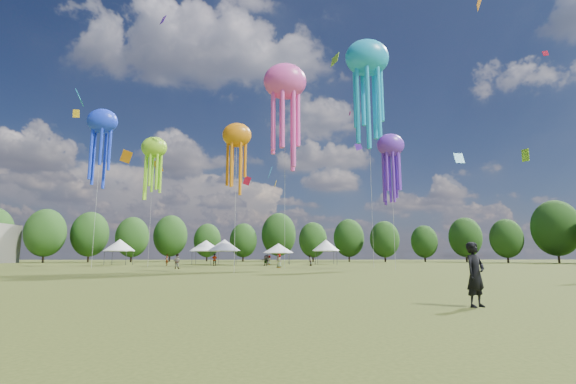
{
  "coord_description": "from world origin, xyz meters",
  "views": [
    {
      "loc": [
        0.88,
        -13.45,
        1.46
      ],
      "look_at": [
        2.55,
        15.0,
        6.0
      ],
      "focal_mm": 25.11,
      "sensor_mm": 36.0,
      "label": 1
    }
  ],
  "objects": [
    {
      "name": "observer_main",
      "position": [
        7.05,
        -1.83,
        0.94
      ],
      "size": [
        0.81,
        0.71,
        1.87
      ],
      "primitive_type": "imported",
      "rotation": [
        0.0,
        0.0,
        0.48
      ],
      "color": "black",
      "rests_on": "ground"
    },
    {
      "name": "ground",
      "position": [
        0.0,
        0.0,
        0.0
      ],
      "size": [
        300.0,
        300.0,
        0.0
      ],
      "primitive_type": "plane",
      "color": "#384416",
      "rests_on": "ground"
    },
    {
      "name": "treeline",
      "position": [
        -3.87,
        62.51,
        6.54
      ],
      "size": [
        201.57,
        95.24,
        13.43
      ],
      "color": "#38281C",
      "rests_on": "ground"
    },
    {
      "name": "show_kites",
      "position": [
        4.78,
        36.46,
        21.13
      ],
      "size": [
        40.82,
        20.29,
        31.66
      ],
      "color": "#9AED27",
      "rests_on": "ground"
    },
    {
      "name": "spectator_near",
      "position": [
        -8.99,
        33.41,
        0.84
      ],
      "size": [
        0.94,
        0.8,
        1.68
      ],
      "primitive_type": "imported",
      "rotation": [
        0.0,
        0.0,
        2.92
      ],
      "color": "gray",
      "rests_on": "ground"
    },
    {
      "name": "spectators_far",
      "position": [
        -0.14,
        48.93,
        0.82
      ],
      "size": [
        22.52,
        17.37,
        1.79
      ],
      "color": "gray",
      "rests_on": "ground"
    },
    {
      "name": "festival_tents",
      "position": [
        -5.06,
        56.74,
        3.18
      ],
      "size": [
        39.62,
        9.62,
        4.34
      ],
      "color": "#47474C",
      "rests_on": "ground"
    },
    {
      "name": "small_kites",
      "position": [
        0.21,
        41.76,
        28.79
      ],
      "size": [
        67.49,
        61.31,
        46.64
      ],
      "color": "#9AED27",
      "rests_on": "ground"
    }
  ]
}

